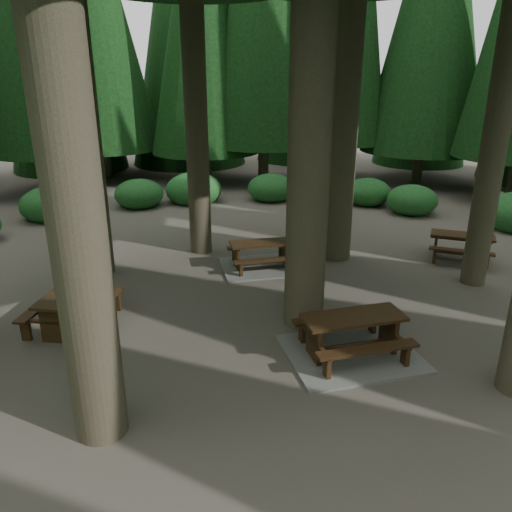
{
  "coord_description": "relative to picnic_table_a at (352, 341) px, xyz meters",
  "views": [
    {
      "loc": [
        -0.99,
        -9.32,
        5.06
      ],
      "look_at": [
        -0.13,
        1.4,
        1.1
      ],
      "focal_mm": 35.0,
      "sensor_mm": 36.0,
      "label": 1
    }
  ],
  "objects": [
    {
      "name": "picnic_table_a",
      "position": [
        0.0,
        0.0,
        0.0
      ],
      "size": [
        2.76,
        2.42,
        0.83
      ],
      "rotation": [
        0.0,
        0.0,
        0.18
      ],
      "color": "gray",
      "rests_on": "ground"
    },
    {
      "name": "picnic_table_d",
      "position": [
        4.47,
        4.87,
        0.21
      ],
      "size": [
        2.14,
        1.98,
        0.74
      ],
      "rotation": [
        0.0,
        0.0,
        -0.44
      ],
      "color": "#341D0F",
      "rests_on": "ground"
    },
    {
      "name": "picnic_table_b",
      "position": [
        -5.58,
        1.67,
        0.26
      ],
      "size": [
        1.89,
        2.18,
        0.82
      ],
      "rotation": [
        0.0,
        0.0,
        1.36
      ],
      "color": "#341D0F",
      "rests_on": "ground"
    },
    {
      "name": "ground",
      "position": [
        -1.48,
        1.2,
        -0.29
      ],
      "size": [
        80.0,
        80.0,
        0.0
      ],
      "primitive_type": "plane",
      "color": "#585248",
      "rests_on": "ground"
    },
    {
      "name": "picnic_table_c",
      "position": [
        -1.29,
        4.66,
        -0.04
      ],
      "size": [
        2.4,
        2.07,
        0.74
      ],
      "rotation": [
        0.0,
        0.0,
        0.13
      ],
      "color": "gray",
      "rests_on": "ground"
    },
    {
      "name": "shrub_ring",
      "position": [
        -0.78,
        1.95,
        0.11
      ],
      "size": [
        23.86,
        24.64,
        1.49
      ],
      "color": "#1C5427",
      "rests_on": "ground"
    }
  ]
}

